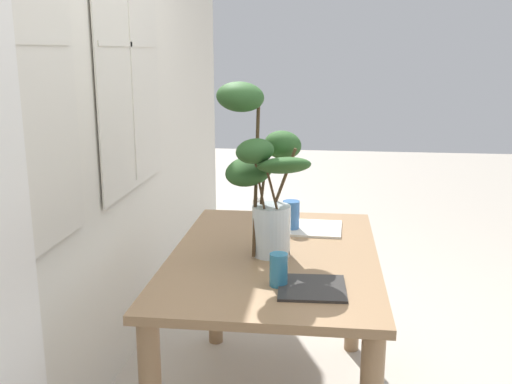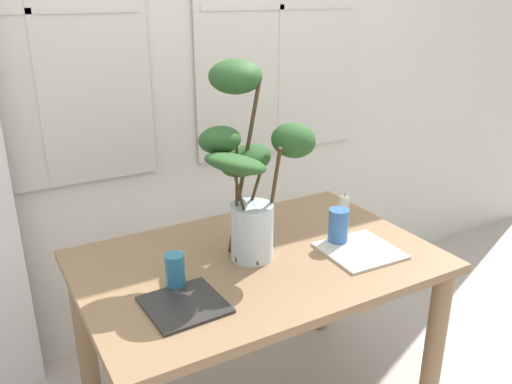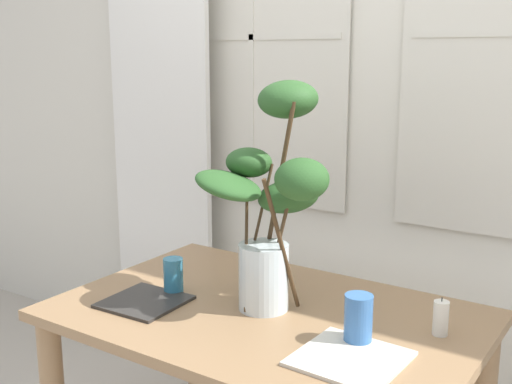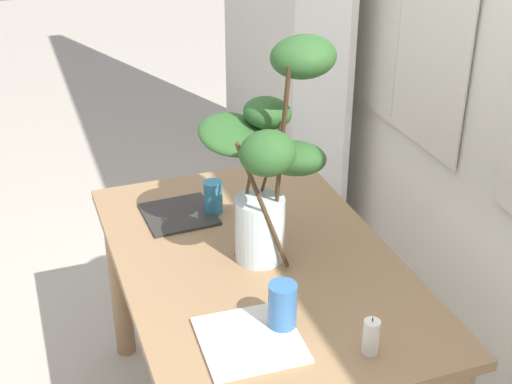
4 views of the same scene
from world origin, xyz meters
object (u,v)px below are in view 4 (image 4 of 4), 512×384
at_px(vase_with_branches, 272,156).
at_px(plate_square_right, 250,340).
at_px(drinking_glass_blue_left, 213,197).
at_px(drinking_glass_blue_right, 282,307).
at_px(dining_table, 258,294).
at_px(plate_square_left, 179,214).
at_px(pillar_candle, 371,337).

relative_size(vase_with_branches, plate_square_right, 2.68).
bearing_deg(drinking_glass_blue_left, drinking_glass_blue_right, -0.42).
xyz_separation_m(dining_table, drinking_glass_blue_right, (0.33, -0.05, 0.20)).
height_order(drinking_glass_blue_right, plate_square_left, drinking_glass_blue_right).
height_order(vase_with_branches, pillar_candle, vase_with_branches).
xyz_separation_m(drinking_glass_blue_left, plate_square_right, (0.70, -0.11, -0.05)).
bearing_deg(dining_table, vase_with_branches, 103.41).
distance_m(vase_with_branches, pillar_candle, 0.60).
bearing_deg(pillar_candle, vase_with_branches, -170.76).
height_order(drinking_glass_blue_left, plate_square_left, drinking_glass_blue_left).
bearing_deg(drinking_glass_blue_right, plate_square_right, -75.66).
relative_size(dining_table, drinking_glass_blue_left, 10.77).
xyz_separation_m(drinking_glass_blue_right, plate_square_right, (0.03, -0.10, -0.07)).
bearing_deg(plate_square_right, plate_square_left, -178.99).
xyz_separation_m(vase_with_branches, drinking_glass_blue_right, (0.34, -0.10, -0.28)).
xyz_separation_m(drinking_glass_blue_left, drinking_glass_blue_right, (0.67, -0.00, 0.01)).
bearing_deg(drinking_glass_blue_right, plate_square_left, -170.52).
relative_size(drinking_glass_blue_left, plate_square_left, 0.51).
xyz_separation_m(drinking_glass_blue_right, pillar_candle, (0.17, 0.18, -0.02)).
distance_m(dining_table, drinking_glass_blue_right, 0.39).
bearing_deg(plate_square_right, drinking_glass_blue_left, 171.23).
xyz_separation_m(plate_square_left, pillar_candle, (0.86, 0.30, 0.05)).
height_order(drinking_glass_blue_left, plate_square_right, drinking_glass_blue_left).
bearing_deg(pillar_candle, plate_square_right, -117.35).
distance_m(vase_with_branches, drinking_glass_blue_right, 0.46).
height_order(plate_square_right, pillar_candle, pillar_candle).
height_order(dining_table, plate_square_right, plate_square_right).
relative_size(plate_square_left, pillar_candle, 2.10).
xyz_separation_m(dining_table, vase_with_branches, (-0.01, 0.05, 0.48)).
distance_m(drinking_glass_blue_right, plate_square_right, 0.12).
height_order(vase_with_branches, drinking_glass_blue_right, vase_with_branches).
distance_m(dining_table, drinking_glass_blue_left, 0.39).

